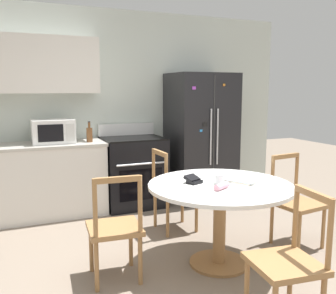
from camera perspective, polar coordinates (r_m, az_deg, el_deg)
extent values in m
plane|color=gray|center=(3.15, 5.20, -20.68)|extent=(14.00, 14.00, 0.00)
cube|color=silver|center=(5.23, -8.55, 5.98)|extent=(5.20, 0.10, 2.60)
cube|color=silver|center=(4.85, -22.41, 11.60)|extent=(1.96, 0.34, 0.68)
cube|color=silver|center=(4.83, -21.40, -5.18)|extent=(1.96, 0.62, 0.86)
cube|color=#B7B2A8|center=(4.74, -21.71, 0.10)|extent=(1.98, 0.64, 0.03)
cube|color=black|center=(5.29, 5.01, 1.54)|extent=(0.86, 0.71, 1.77)
cube|color=#333333|center=(4.98, 6.97, 1.06)|extent=(0.01, 0.01, 1.70)
cylinder|color=silver|center=(4.94, 6.56, 1.51)|extent=(0.02, 0.02, 0.74)
cylinder|color=silver|center=(4.99, 7.56, 1.57)|extent=(0.02, 0.02, 0.74)
cube|color=#338CD8|center=(4.87, 5.06, 2.50)|extent=(0.04, 0.01, 0.03)
cube|color=orange|center=(5.01, 8.55, 9.34)|extent=(0.04, 0.02, 0.03)
cube|color=purple|center=(4.79, 3.99, 8.96)|extent=(0.05, 0.01, 0.04)
cube|color=black|center=(4.89, 5.68, 3.45)|extent=(0.07, 0.01, 0.05)
cube|color=black|center=(5.02, -5.30, -3.88)|extent=(0.78, 0.64, 0.90)
cube|color=black|center=(4.74, -4.08, -5.74)|extent=(0.56, 0.01, 0.40)
cylinder|color=silver|center=(4.66, -4.01, -2.60)|extent=(0.64, 0.02, 0.02)
cube|color=black|center=(4.94, -5.38, 1.33)|extent=(0.78, 0.64, 0.02)
cube|color=white|center=(5.20, -6.37, 2.70)|extent=(0.78, 0.06, 0.16)
cube|color=white|center=(4.74, -17.12, 2.29)|extent=(0.50, 0.35, 0.29)
cube|color=black|center=(4.55, -17.43, 2.03)|extent=(0.29, 0.01, 0.20)
cube|color=silver|center=(4.58, -14.66, 2.18)|extent=(0.10, 0.01, 0.21)
cylinder|color=brown|center=(4.74, -11.88, 1.82)|extent=(0.07, 0.07, 0.18)
cylinder|color=brown|center=(4.73, -11.93, 3.29)|extent=(0.03, 0.03, 0.07)
cylinder|color=#262626|center=(4.72, -11.94, 3.78)|extent=(0.03, 0.03, 0.01)
cylinder|color=white|center=(3.29, 7.97, -5.85)|extent=(1.25, 1.25, 0.03)
cylinder|color=#9E7042|center=(3.39, 7.84, -11.69)|extent=(0.11, 0.11, 0.68)
cylinder|color=#9E7042|center=(3.53, 7.71, -17.06)|extent=(0.52, 0.52, 0.03)
cube|color=#9E7042|center=(4.15, 1.14, -6.84)|extent=(0.43, 0.43, 0.04)
cylinder|color=#9E7042|center=(4.43, 2.19, -8.84)|extent=(0.04, 0.04, 0.41)
cylinder|color=#9E7042|center=(4.14, 4.36, -10.14)|extent=(0.04, 0.04, 0.41)
cylinder|color=#9E7042|center=(4.30, -1.97, -9.42)|extent=(0.04, 0.04, 0.41)
cylinder|color=#9E7042|center=(4.00, -0.05, -10.83)|extent=(0.04, 0.04, 0.41)
cylinder|color=#9E7042|center=(4.17, -2.22, -3.30)|extent=(0.04, 0.04, 0.45)
cylinder|color=#9E7042|center=(3.86, -0.28, -4.28)|extent=(0.04, 0.04, 0.45)
cube|color=#9E7042|center=(3.97, -1.30, -0.89)|extent=(0.04, 0.35, 0.04)
cube|color=#9E7042|center=(3.14, -8.19, -12.13)|extent=(0.45, 0.45, 0.04)
cylinder|color=#9E7042|center=(3.37, -11.62, -14.92)|extent=(0.04, 0.04, 0.41)
cylinder|color=#9E7042|center=(3.42, -5.69, -14.41)|extent=(0.04, 0.04, 0.41)
cylinder|color=#9E7042|center=(3.06, -10.83, -17.46)|extent=(0.04, 0.04, 0.41)
cylinder|color=#9E7042|center=(3.11, -4.25, -16.82)|extent=(0.04, 0.04, 0.41)
cylinder|color=#9E7042|center=(2.86, -11.06, -9.13)|extent=(0.04, 0.04, 0.45)
cylinder|color=#9E7042|center=(2.92, -4.27, -8.62)|extent=(0.04, 0.04, 0.45)
cube|color=#9E7042|center=(2.83, -7.71, -4.94)|extent=(0.35, 0.07, 0.04)
cube|color=#9E7042|center=(3.94, 19.23, -8.20)|extent=(0.47, 0.47, 0.04)
cylinder|color=#9E7042|center=(4.04, 22.59, -11.35)|extent=(0.04, 0.04, 0.41)
cylinder|color=#9E7042|center=(3.78, 19.32, -12.53)|extent=(0.04, 0.04, 0.41)
cylinder|color=#9E7042|center=(4.24, 18.85, -10.17)|extent=(0.04, 0.04, 0.41)
cylinder|color=#9E7042|center=(4.00, 15.52, -11.18)|extent=(0.04, 0.04, 0.41)
cylinder|color=#9E7042|center=(4.12, 18.99, -3.92)|extent=(0.04, 0.04, 0.45)
cylinder|color=#9E7042|center=(3.88, 15.63, -4.56)|extent=(0.04, 0.04, 0.45)
cube|color=#9E7042|center=(3.96, 17.50, -1.34)|extent=(0.35, 0.08, 0.04)
cube|color=#9E7042|center=(2.65, 17.34, -16.63)|extent=(0.47, 0.47, 0.04)
cylinder|color=#9E7042|center=(2.80, 11.90, -20.12)|extent=(0.04, 0.04, 0.41)
cylinder|color=#9E7042|center=(2.96, 18.11, -18.66)|extent=(0.04, 0.04, 0.41)
cylinder|color=#9E7042|center=(2.53, 23.45, -12.14)|extent=(0.04, 0.04, 0.45)
cylinder|color=#9E7042|center=(2.79, 18.87, -9.95)|extent=(0.04, 0.04, 0.45)
cube|color=#9E7042|center=(2.60, 21.29, -6.73)|extent=(0.08, 0.35, 0.04)
cylinder|color=silver|center=(3.27, 7.87, -4.90)|extent=(0.08, 0.08, 0.08)
cylinder|color=#4C8C59|center=(3.27, 7.86, -5.22)|extent=(0.07, 0.07, 0.05)
cylinder|color=pink|center=(3.10, 8.16, -5.94)|extent=(0.17, 0.12, 0.05)
cube|color=black|center=(3.27, 4.05, -5.31)|extent=(0.15, 0.13, 0.03)
cube|color=black|center=(3.28, 3.68, -4.78)|extent=(0.15, 0.14, 0.06)
cube|color=white|center=(3.40, 11.12, -5.09)|extent=(0.30, 0.35, 0.01)
cube|color=beige|center=(3.40, 11.12, -4.96)|extent=(0.32, 0.36, 0.01)
cube|color=silver|center=(3.40, 11.12, -4.83)|extent=(0.33, 0.37, 0.01)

